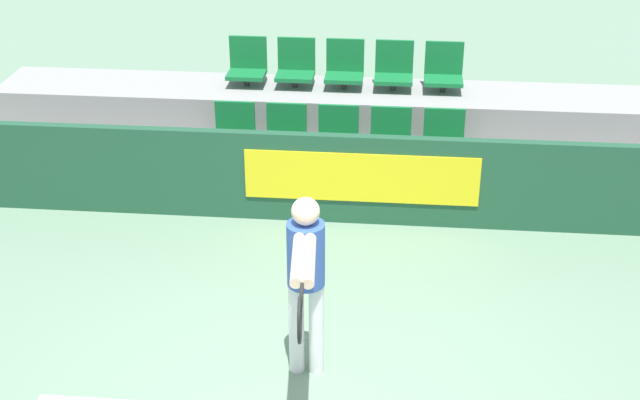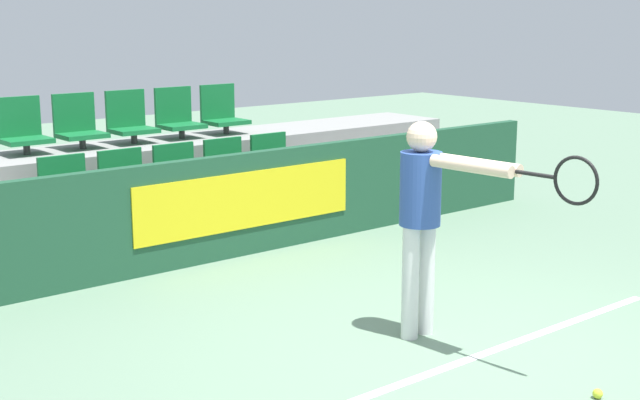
{
  "view_description": "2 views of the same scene",
  "coord_description": "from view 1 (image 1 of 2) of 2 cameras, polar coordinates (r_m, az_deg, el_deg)",
  "views": [
    {
      "loc": [
        0.71,
        -5.67,
        4.77
      ],
      "look_at": [
        0.0,
        1.74,
        1.03
      ],
      "focal_mm": 50.0,
      "sensor_mm": 36.0,
      "label": 1
    },
    {
      "loc": [
        -4.7,
        -4.04,
        2.45
      ],
      "look_at": [
        0.04,
        1.72,
        0.86
      ],
      "focal_mm": 50.0,
      "sensor_mm": 36.0,
      "label": 2
    }
  ],
  "objects": [
    {
      "name": "stadium_chair_2",
      "position": [
        10.51,
        1.15,
        4.15
      ],
      "size": [
        0.48,
        0.4,
        0.59
      ],
      "color": "#333333",
      "rests_on": "bleacher_tier_front"
    },
    {
      "name": "stadium_chair_5",
      "position": [
        11.46,
        -4.68,
        8.62
      ],
      "size": [
        0.48,
        0.4,
        0.59
      ],
      "color": "#333333",
      "rests_on": "bleacher_tier_middle"
    },
    {
      "name": "stadium_chair_0",
      "position": [
        10.67,
        -5.52,
        4.37
      ],
      "size": [
        0.48,
        0.4,
        0.59
      ],
      "color": "#333333",
      "rests_on": "bleacher_tier_front"
    },
    {
      "name": "stadium_chair_8",
      "position": [
        11.29,
        4.75,
        8.34
      ],
      "size": [
        0.48,
        0.4,
        0.59
      ],
      "color": "#333333",
      "rests_on": "bleacher_tier_middle"
    },
    {
      "name": "stadium_chair_1",
      "position": [
        10.57,
        -2.21,
        4.27
      ],
      "size": [
        0.48,
        0.4,
        0.59
      ],
      "color": "#333333",
      "rests_on": "bleacher_tier_front"
    },
    {
      "name": "stadium_chair_7",
      "position": [
        11.31,
        1.58,
        8.46
      ],
      "size": [
        0.48,
        0.4,
        0.59
      ],
      "color": "#333333",
      "rests_on": "bleacher_tier_middle"
    },
    {
      "name": "stadium_chair_6",
      "position": [
        11.37,
        -1.57,
        8.55
      ],
      "size": [
        0.48,
        0.4,
        0.59
      ],
      "color": "#333333",
      "rests_on": "bleacher_tier_middle"
    },
    {
      "name": "stadium_chair_3",
      "position": [
        10.49,
        4.53,
        4.01
      ],
      "size": [
        0.48,
        0.4,
        0.59
      ],
      "color": "#333333",
      "rests_on": "bleacher_tier_front"
    },
    {
      "name": "tennis_player",
      "position": [
        7.18,
        -0.92,
        -4.67
      ],
      "size": [
        0.31,
        1.59,
        1.66
      ],
      "rotation": [
        0.0,
        0.0,
        0.08
      ],
      "color": "silver",
      "rests_on": "ground"
    },
    {
      "name": "stadium_chair_4",
      "position": [
        10.5,
        7.92,
        3.86
      ],
      "size": [
        0.48,
        0.4,
        0.59
      ],
      "color": "#333333",
      "rests_on": "bleacher_tier_front"
    },
    {
      "name": "stadium_chair_9",
      "position": [
        11.31,
        7.92,
        8.2
      ],
      "size": [
        0.48,
        0.4,
        0.59
      ],
      "color": "#333333",
      "rests_on": "bleacher_tier_middle"
    },
    {
      "name": "barrier_wall",
      "position": [
        9.93,
        0.85,
        1.4
      ],
      "size": [
        9.18,
        0.14,
        1.05
      ],
      "color": "#1E4C33",
      "rests_on": "ground"
    },
    {
      "name": "bleacher_tier_front",
      "position": [
        10.59,
        1.07,
        1.41
      ],
      "size": [
        8.78,
        1.04,
        0.49
      ],
      "color": "gray",
      "rests_on": "ground"
    },
    {
      "name": "bleacher_tier_middle",
      "position": [
        11.44,
        1.49,
        4.75
      ],
      "size": [
        8.78,
        1.04,
        0.98
      ],
      "color": "gray",
      "rests_on": "ground"
    }
  ]
}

